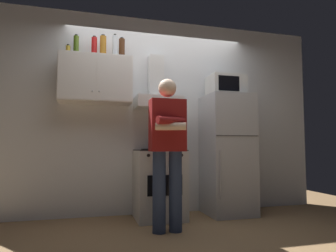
{
  "coord_description": "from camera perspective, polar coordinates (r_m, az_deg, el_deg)",
  "views": [
    {
      "loc": [
        -0.91,
        -3.42,
        0.89
      ],
      "look_at": [
        0.0,
        0.0,
        1.15
      ],
      "focal_mm": 31.45,
      "sensor_mm": 36.0,
      "label": 1
    }
  ],
  "objects": [
    {
      "name": "upper_cabinet",
      "position": [
        3.89,
        -13.82,
        8.7
      ],
      "size": [
        0.9,
        0.37,
        0.6
      ],
      "color": "white"
    },
    {
      "name": "cooking_pot",
      "position": [
        3.68,
        0.69,
        -3.51
      ],
      "size": [
        0.28,
        0.18,
        0.12
      ],
      "color": "#B7BABF",
      "rests_on": "stove_oven"
    },
    {
      "name": "back_wall_tiled",
      "position": [
        4.14,
        -2.13,
        2.18
      ],
      "size": [
        4.8,
        0.1,
        2.7
      ],
      "primitive_type": "cube",
      "color": "white",
      "rests_on": "ground_plane"
    },
    {
      "name": "bottle_rum_dark",
      "position": [
        4.06,
        -8.95,
        14.53
      ],
      "size": [
        0.08,
        0.08,
        0.29
      ],
      "color": "#47230F",
      "rests_on": "upper_cabinet"
    },
    {
      "name": "range_hood",
      "position": [
        3.95,
        -2.11,
        6.12
      ],
      "size": [
        0.6,
        0.44,
        0.75
      ],
      "color": "white"
    },
    {
      "name": "bottle_liquor_amber",
      "position": [
        4.02,
        -12.48,
        14.8
      ],
      "size": [
        0.08,
        0.08,
        0.3
      ],
      "color": "#B7721E",
      "rests_on": "upper_cabinet"
    },
    {
      "name": "bottle_spice_jar",
      "position": [
        4.03,
        -18.8,
        13.71
      ],
      "size": [
        0.06,
        0.06,
        0.14
      ],
      "color": "gold",
      "rests_on": "upper_cabinet"
    },
    {
      "name": "ground_plane",
      "position": [
        3.65,
        0.0,
        -18.34
      ],
      "size": [
        7.0,
        7.0,
        0.0
      ],
      "primitive_type": "plane",
      "color": "olive"
    },
    {
      "name": "bottle_olive_oil",
      "position": [
        4.04,
        -17.38,
        14.62
      ],
      "size": [
        0.07,
        0.07,
        0.28
      ],
      "color": "#4C6B19",
      "rests_on": "upper_cabinet"
    },
    {
      "name": "bottle_soda_red",
      "position": [
        4.04,
        -14.11,
        14.6
      ],
      "size": [
        0.07,
        0.07,
        0.28
      ],
      "color": "red",
      "rests_on": "upper_cabinet"
    },
    {
      "name": "refrigerator",
      "position": [
        4.09,
        11.42,
        -5.38
      ],
      "size": [
        0.6,
        0.62,
        1.6
      ],
      "color": "silver",
      "rests_on": "ground_plane"
    },
    {
      "name": "microwave",
      "position": [
        4.19,
        11.12,
        7.58
      ],
      "size": [
        0.48,
        0.37,
        0.28
      ],
      "color": "silver",
      "rests_on": "refrigerator"
    },
    {
      "name": "bottle_vodka_clear",
      "position": [
        3.99,
        -10.28,
        14.96
      ],
      "size": [
        0.06,
        0.06,
        0.3
      ],
      "color": "silver",
      "rests_on": "upper_cabinet"
    },
    {
      "name": "stove_oven",
      "position": [
        3.79,
        -1.73,
        -11.13
      ],
      "size": [
        0.6,
        0.62,
        0.87
      ],
      "color": "white",
      "rests_on": "ground_plane"
    },
    {
      "name": "person_standing",
      "position": [
        3.16,
        -0.09,
        -4.02
      ],
      "size": [
        0.38,
        0.33,
        1.64
      ],
      "color": "navy",
      "rests_on": "ground_plane"
    }
  ]
}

